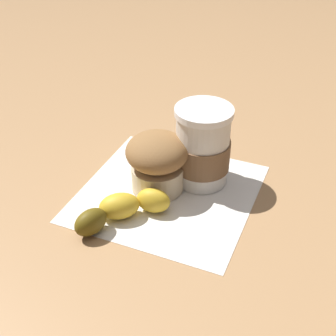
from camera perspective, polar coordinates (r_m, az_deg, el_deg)
ground_plane at (r=0.71m, az=0.00°, el=-3.08°), size 3.00×3.00×0.00m
paper_napkin at (r=0.71m, az=0.00°, el=-3.03°), size 0.31×0.31×0.00m
coffee_cup at (r=0.70m, az=4.21°, el=2.47°), size 0.09×0.09×0.12m
muffin at (r=0.69m, az=-1.41°, el=0.84°), size 0.09×0.09×0.09m
banana at (r=0.65m, az=-5.70°, el=-4.97°), size 0.14×0.09×0.04m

